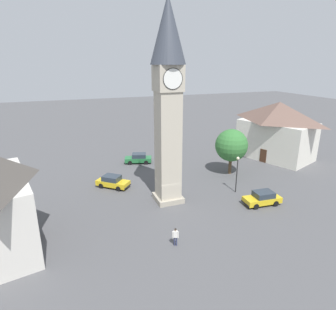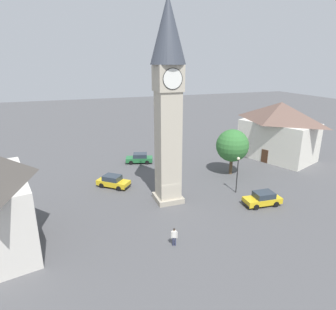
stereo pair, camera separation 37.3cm
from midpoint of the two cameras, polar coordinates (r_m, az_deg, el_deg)
name	(u,v)px [view 1 (the left image)]	position (r m, az deg, el deg)	size (l,w,h in m)	color
ground_plane	(168,200)	(33.66, -0.32, -8.85)	(200.00, 200.00, 0.00)	#4C4C4F
clock_tower	(168,88)	(30.16, -0.36, 13.06)	(3.56, 3.56, 21.52)	#A59C89
car_blue_kerb	(138,158)	(45.48, -6.07, -0.64)	(4.44, 2.85, 1.53)	#236B38
car_silver_kerb	(113,182)	(37.30, -11.11, -5.14)	(4.21, 3.99, 1.53)	gold
car_red_corner	(262,198)	(33.96, 17.76, -8.08)	(4.25, 2.05, 1.53)	gold
pedestrian	(175,235)	(25.69, 1.04, -15.50)	(0.52, 0.35, 1.69)	#2D3351
tree	(231,145)	(40.83, 12.11, 1.85)	(4.48, 4.48, 6.39)	brown
building_shop_left	(277,130)	(49.85, 20.43, 4.64)	(10.76, 13.19, 9.15)	silver
lamp_post	(237,168)	(35.33, 13.16, -2.59)	(0.36, 0.36, 4.51)	black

